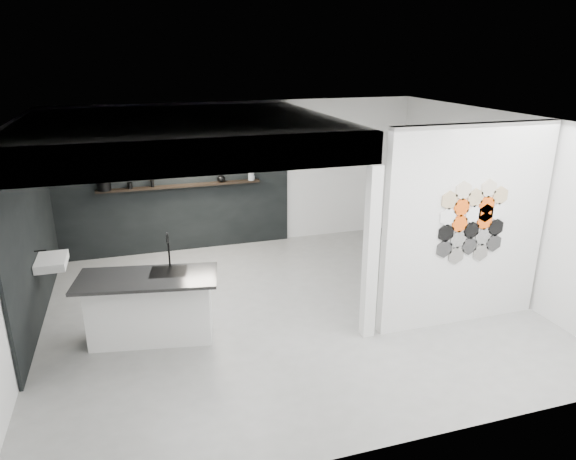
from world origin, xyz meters
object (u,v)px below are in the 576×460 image
at_px(partition_panel, 466,227).
at_px(utensil_cup, 130,185).
at_px(wall_basin, 52,262).
at_px(glass_bowl, 251,178).
at_px(glass_vase, 251,176).
at_px(bottle_dark, 152,182).
at_px(kitchen_island, 151,306).
at_px(stockpot, 104,185).
at_px(kettle, 221,179).

height_order(partition_panel, utensil_cup, partition_panel).
relative_size(wall_basin, glass_bowl, 4.76).
bearing_deg(glass_bowl, glass_vase, 0.00).
height_order(bottle_dark, utensil_cup, bottle_dark).
distance_m(wall_basin, kitchen_island, 1.69).
xyz_separation_m(partition_panel, stockpot, (-4.76, 3.87, 0.02)).
bearing_deg(partition_panel, wall_basin, 161.77).
bearing_deg(bottle_dark, glass_vase, 0.00).
distance_m(partition_panel, utensil_cup, 5.80).
relative_size(kettle, glass_vase, 0.97).
height_order(glass_bowl, bottle_dark, bottle_dark).
height_order(kettle, utensil_cup, kettle).
height_order(stockpot, kettle, stockpot).
xyz_separation_m(stockpot, utensil_cup, (0.44, 0.00, -0.04)).
bearing_deg(wall_basin, glass_bowl, 31.35).
distance_m(kettle, bottle_dark, 1.27).
bearing_deg(wall_basin, partition_panel, -18.23).
bearing_deg(utensil_cup, partition_panel, -41.80).
relative_size(stockpot, glass_vase, 1.53).
xyz_separation_m(kettle, bottle_dark, (-1.27, 0.00, 0.02)).
height_order(partition_panel, wall_basin, partition_panel).
xyz_separation_m(wall_basin, bottle_dark, (1.54, 2.07, 0.56)).
bearing_deg(partition_panel, glass_bowl, 118.23).
height_order(kettle, glass_vase, glass_vase).
bearing_deg(kettle, glass_vase, 11.16).
bearing_deg(glass_bowl, wall_basin, -148.65).
xyz_separation_m(partition_panel, glass_vase, (-2.08, 3.87, -0.00)).
xyz_separation_m(wall_basin, glass_bowl, (3.39, 2.07, 0.51)).
bearing_deg(stockpot, wall_basin, -108.81).
xyz_separation_m(glass_bowl, bottle_dark, (-1.85, 0.00, 0.04)).
distance_m(glass_bowl, bottle_dark, 1.85).
height_order(wall_basin, kitchen_island, kitchen_island).
bearing_deg(kitchen_island, stockpot, 110.56).
bearing_deg(wall_basin, utensil_cup, 61.04).
bearing_deg(glass_bowl, partition_panel, -61.77).
height_order(glass_bowl, utensil_cup, utensil_cup).
relative_size(kettle, glass_bowl, 1.23).
bearing_deg(stockpot, utensil_cup, 0.00).
bearing_deg(glass_vase, bottle_dark, 180.00).
bearing_deg(partition_panel, kitchen_island, 169.91).
relative_size(kettle, bottle_dark, 0.88).
height_order(kettle, glass_bowl, kettle).
distance_m(kettle, utensil_cup, 1.66).
relative_size(glass_vase, utensil_cup, 1.41).
xyz_separation_m(wall_basin, glass_vase, (3.39, 2.07, 0.55)).
bearing_deg(wall_basin, stockpot, 71.19).
bearing_deg(glass_vase, kettle, 180.00).
height_order(stockpot, utensil_cup, stockpot).
bearing_deg(stockpot, kettle, 0.00).
bearing_deg(kettle, kitchen_island, -104.96).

